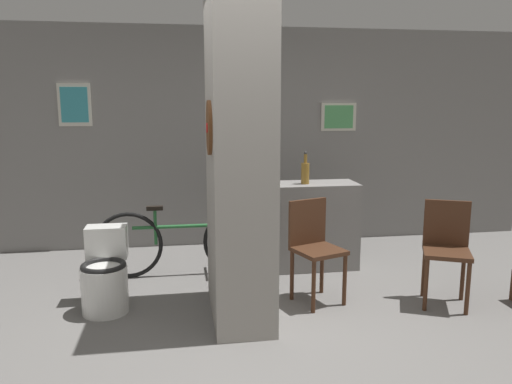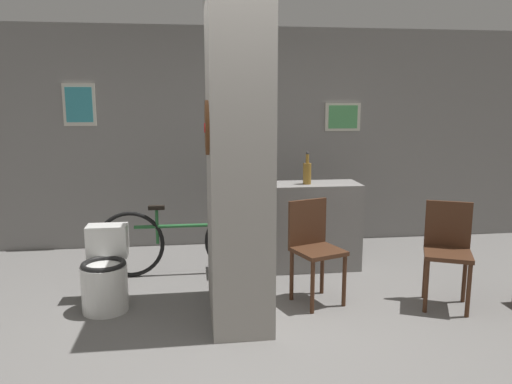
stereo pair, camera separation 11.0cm
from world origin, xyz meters
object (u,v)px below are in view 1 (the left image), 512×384
chair_near_pillar (314,245)px  chair_by_doorway (446,246)px  toilet (105,276)px  bicycle (183,242)px  bottle_tall (305,172)px

chair_near_pillar → chair_by_doorway: size_ratio=1.00×
chair_by_doorway → toilet: bearing=-161.5°
toilet → bicycle: size_ratio=0.39×
toilet → chair_near_pillar: chair_near_pillar is taller
toilet → chair_by_doorway: size_ratio=0.76×
chair_near_pillar → chair_by_doorway: 1.14m
toilet → bottle_tall: 2.20m
bicycle → bottle_tall: size_ratio=5.21×
chair_by_doorway → bottle_tall: bearing=156.7°
toilet → chair_near_pillar: (1.79, -0.06, 0.21)m
bottle_tall → chair_by_doorway: bearing=-47.5°
chair_by_doorway → bicycle: (-2.24, 1.05, -0.16)m
toilet → bicycle: (0.66, 0.75, 0.06)m
chair_by_doorway → bottle_tall: 1.55m
toilet → chair_near_pillar: bearing=-2.1°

